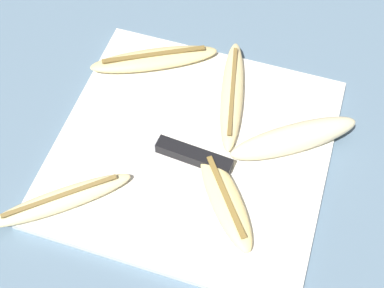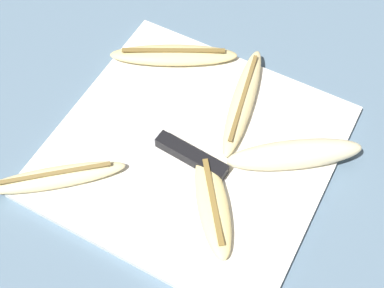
{
  "view_description": "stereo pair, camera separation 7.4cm",
  "coord_description": "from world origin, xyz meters",
  "px_view_note": "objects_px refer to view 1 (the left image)",
  "views": [
    {
      "loc": [
        -0.38,
        -0.12,
        0.65
      ],
      "look_at": [
        0.0,
        0.0,
        0.02
      ],
      "focal_mm": 50.0,
      "sensor_mm": 36.0,
      "label": 1
    },
    {
      "loc": [
        -0.35,
        -0.19,
        0.65
      ],
      "look_at": [
        0.0,
        0.0,
        0.02
      ],
      "focal_mm": 50.0,
      "sensor_mm": 36.0,
      "label": 2
    }
  ],
  "objects_px": {
    "banana_spotted_left": "(154,59)",
    "knife": "(181,152)",
    "banana_pale_long": "(294,138)",
    "banana_soft_right": "(61,200)",
    "banana_golden_short": "(225,199)",
    "banana_mellow_near": "(232,94)"
  },
  "relations": [
    {
      "from": "banana_golden_short",
      "to": "banana_spotted_left",
      "type": "height_order",
      "value": "same"
    },
    {
      "from": "banana_golden_short",
      "to": "banana_spotted_left",
      "type": "xyz_separation_m",
      "value": [
        0.2,
        0.17,
        0.0
      ]
    },
    {
      "from": "knife",
      "to": "banana_golden_short",
      "type": "distance_m",
      "value": 0.09
    },
    {
      "from": "banana_golden_short",
      "to": "banana_pale_long",
      "type": "relative_size",
      "value": 0.84
    },
    {
      "from": "banana_spotted_left",
      "to": "knife",
      "type": "bearing_deg",
      "value": -147.82
    },
    {
      "from": "knife",
      "to": "banana_spotted_left",
      "type": "height_order",
      "value": "banana_spotted_left"
    },
    {
      "from": "knife",
      "to": "banana_soft_right",
      "type": "distance_m",
      "value": 0.17
    },
    {
      "from": "banana_spotted_left",
      "to": "banana_pale_long",
      "type": "height_order",
      "value": "banana_pale_long"
    },
    {
      "from": "banana_soft_right",
      "to": "banana_spotted_left",
      "type": "xyz_separation_m",
      "value": [
        0.26,
        -0.03,
        -0.0
      ]
    },
    {
      "from": "knife",
      "to": "banana_mellow_near",
      "type": "bearing_deg",
      "value": -14.87
    },
    {
      "from": "knife",
      "to": "banana_soft_right",
      "type": "bearing_deg",
      "value": 138.19
    },
    {
      "from": "banana_pale_long",
      "to": "banana_soft_right",
      "type": "bearing_deg",
      "value": 123.87
    },
    {
      "from": "banana_golden_short",
      "to": "banana_pale_long",
      "type": "height_order",
      "value": "banana_pale_long"
    },
    {
      "from": "banana_mellow_near",
      "to": "banana_spotted_left",
      "type": "xyz_separation_m",
      "value": [
        0.03,
        0.13,
        0.0
      ]
    },
    {
      "from": "banana_golden_short",
      "to": "banana_spotted_left",
      "type": "relative_size",
      "value": 0.76
    },
    {
      "from": "banana_golden_short",
      "to": "banana_spotted_left",
      "type": "distance_m",
      "value": 0.26
    },
    {
      "from": "banana_mellow_near",
      "to": "banana_pale_long",
      "type": "relative_size",
      "value": 1.16
    },
    {
      "from": "banana_soft_right",
      "to": "banana_mellow_near",
      "type": "xyz_separation_m",
      "value": [
        0.23,
        -0.16,
        -0.0
      ]
    },
    {
      "from": "knife",
      "to": "banana_spotted_left",
      "type": "distance_m",
      "value": 0.17
    },
    {
      "from": "banana_golden_short",
      "to": "banana_soft_right",
      "type": "bearing_deg",
      "value": 107.94
    },
    {
      "from": "banana_golden_short",
      "to": "banana_pale_long",
      "type": "bearing_deg",
      "value": -29.69
    },
    {
      "from": "banana_mellow_near",
      "to": "knife",
      "type": "bearing_deg",
      "value": 160.62
    }
  ]
}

